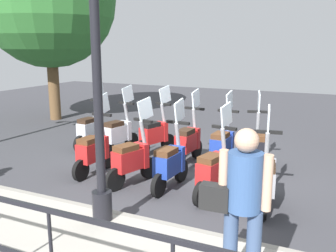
% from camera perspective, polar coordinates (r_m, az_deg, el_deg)
% --- Properties ---
extents(ground_plane, '(28.00, 28.00, 0.00)m').
position_cam_1_polar(ground_plane, '(7.18, 2.96, -7.71)').
color(ground_plane, '#38383D').
extents(fence_railing, '(0.04, 16.03, 1.07)m').
position_cam_1_polar(fence_railing, '(3.62, -23.88, -14.66)').
color(fence_railing, black).
rests_on(fence_railing, promenade_walkway).
extents(lamp_post_near, '(0.26, 0.90, 4.72)m').
position_cam_1_polar(lamp_post_near, '(4.75, -10.86, 9.66)').
color(lamp_post_near, black).
rests_on(lamp_post_near, promenade_walkway).
extents(pedestrian_with_bag, '(0.33, 0.65, 1.59)m').
position_cam_1_polar(pedestrian_with_bag, '(3.57, 11.16, -10.75)').
color(pedestrian_with_bag, '#384C70').
rests_on(pedestrian_with_bag, promenade_walkway).
extents(tree_large, '(4.22, 4.22, 5.92)m').
position_cam_1_polar(tree_large, '(12.91, -17.80, 17.77)').
color(tree_large, brown).
rests_on(tree_large, ground_plane).
extents(scooter_near_0, '(1.22, 0.48, 1.54)m').
position_cam_1_polar(scooter_near_0, '(5.92, 14.61, -7.60)').
color(scooter_near_0, black).
rests_on(scooter_near_0, ground_plane).
extents(scooter_near_1, '(1.22, 0.49, 1.54)m').
position_cam_1_polar(scooter_near_1, '(6.11, 7.14, -6.64)').
color(scooter_near_1, black).
rests_on(scooter_near_1, ground_plane).
extents(scooter_near_2, '(1.23, 0.44, 1.54)m').
position_cam_1_polar(scooter_near_2, '(6.43, 0.35, -5.56)').
color(scooter_near_2, black).
rests_on(scooter_near_2, ground_plane).
extents(scooter_near_3, '(1.20, 0.54, 1.54)m').
position_cam_1_polar(scooter_near_3, '(6.67, -5.46, -4.96)').
color(scooter_near_3, black).
rests_on(scooter_near_3, ground_plane).
extents(scooter_near_4, '(1.23, 0.44, 1.54)m').
position_cam_1_polar(scooter_near_4, '(7.29, -11.19, -3.63)').
color(scooter_near_4, black).
rests_on(scooter_near_4, ground_plane).
extents(scooter_far_0, '(1.21, 0.53, 1.54)m').
position_cam_1_polar(scooter_far_0, '(7.62, 13.51, -3.04)').
color(scooter_far_0, black).
rests_on(scooter_far_0, ground_plane).
extents(scooter_far_1, '(1.23, 0.44, 1.54)m').
position_cam_1_polar(scooter_far_1, '(7.60, 8.32, -2.86)').
color(scooter_far_1, black).
rests_on(scooter_far_1, ground_plane).
extents(scooter_far_2, '(1.23, 0.44, 1.54)m').
position_cam_1_polar(scooter_far_2, '(7.83, 3.13, -2.29)').
color(scooter_far_2, black).
rests_on(scooter_far_2, ground_plane).
extents(scooter_far_3, '(1.20, 0.55, 1.54)m').
position_cam_1_polar(scooter_far_3, '(8.46, -1.99, -1.16)').
color(scooter_far_3, black).
rests_on(scooter_far_3, ground_plane).
extents(scooter_far_4, '(1.22, 0.49, 1.54)m').
position_cam_1_polar(scooter_far_4, '(8.62, -7.52, -1.02)').
color(scooter_far_4, black).
rests_on(scooter_far_4, ground_plane).
extents(scooter_far_5, '(1.23, 0.44, 1.54)m').
position_cam_1_polar(scooter_far_5, '(9.12, -11.58, -0.42)').
color(scooter_far_5, black).
rests_on(scooter_far_5, ground_plane).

